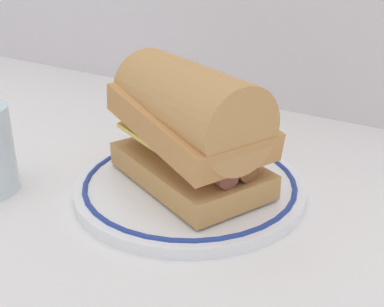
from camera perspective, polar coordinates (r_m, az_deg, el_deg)
The scene contains 3 objects.
ground_plane at distance 0.59m, azimuth -2.04°, elevation -3.68°, with size 1.50×1.50×0.00m, color white.
plate at distance 0.58m, azimuth -0.00°, elevation -3.36°, with size 0.25×0.25×0.01m.
sausage_sandwich at distance 0.55m, azimuth -0.00°, elevation 3.31°, with size 0.20×0.17×0.13m.
Camera 1 is at (0.29, -0.43, 0.28)m, focal length 48.50 mm.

